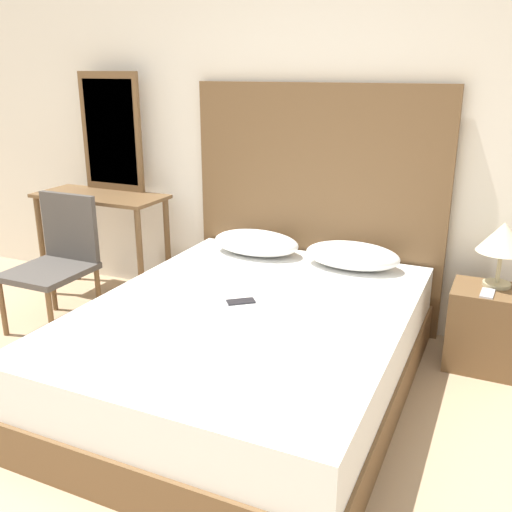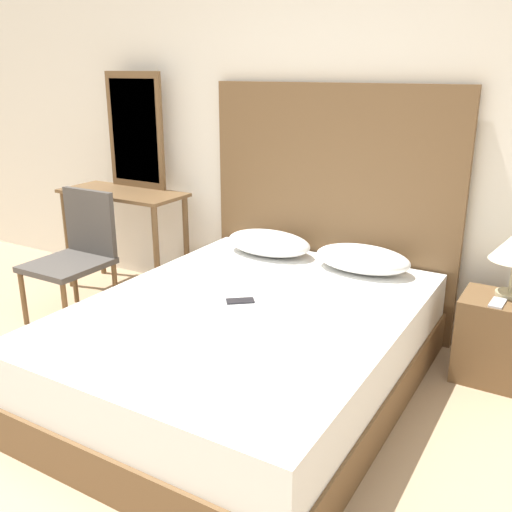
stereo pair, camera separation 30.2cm
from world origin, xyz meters
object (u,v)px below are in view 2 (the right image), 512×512
Objects in this scene: phone_on_nightstand at (498,303)px; chair at (77,249)px; phone_on_bed at (240,301)px; nightstand at (497,339)px; bed at (246,348)px; vanity_desk at (124,211)px.

chair reaches higher than phone_on_nightstand.
phone_on_bed is at bearing -8.60° from chair.
chair is at bearing -168.55° from nightstand.
chair reaches higher than bed.
nightstand is at bearing 35.01° from bed.
phone_on_bed is 1.05× the size of phone_on_nightstand.
bed is at bearing -147.76° from phone_on_nightstand.
nightstand is 2.76m from vanity_desk.
nightstand is 2.76m from chair.
vanity_desk is (-2.72, 0.07, 0.15)m from phone_on_nightstand.
vanity_desk is 1.12× the size of chair.
phone_on_bed is 0.16× the size of vanity_desk.
bed is 1.58m from chair.
phone_on_bed is (-0.06, 0.04, 0.25)m from bed.
vanity_desk is at bearing 153.59° from bed.
phone_on_nightstand is at bearing -97.89° from nightstand.
chair is at bearing 170.38° from bed.
bed is 4.31× the size of nightstand.
nightstand is 0.55× the size of chair.
chair reaches higher than nightstand.
phone_on_bed is 1.46m from nightstand.
bed is 2.39× the size of chair.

